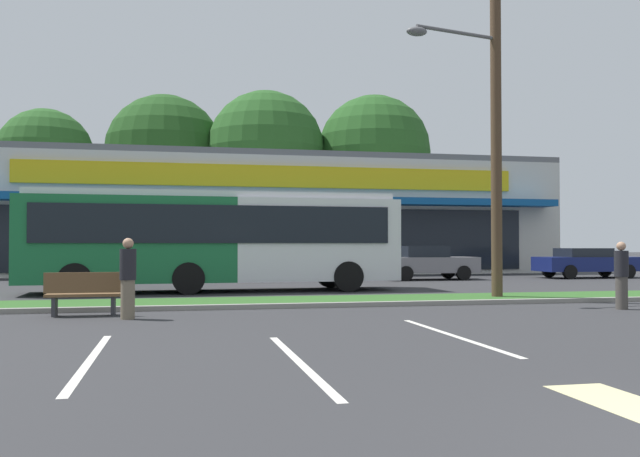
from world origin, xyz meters
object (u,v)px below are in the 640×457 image
utility_pole (492,105)px  car_4 (587,262)px  pedestrian_near_bench (128,278)px  pedestrian_by_pole (621,275)px  city_bus (215,238)px  bus_stop_bench (84,293)px  car_0 (427,262)px

utility_pole → car_4: (10.21, 11.09, -4.67)m
car_4 → pedestrian_near_bench: size_ratio=2.85×
pedestrian_by_pole → city_bus: bearing=149.5°
pedestrian_near_bench → bus_stop_bench: bearing=-26.6°
pedestrian_near_bench → pedestrian_by_pole: bearing=-167.2°
car_0 → car_4: size_ratio=0.89×
pedestrian_near_bench → city_bus: bearing=-91.6°
car_0 → pedestrian_by_pole: bearing=-91.8°
utility_pole → city_bus: bearing=143.8°
car_4 → pedestrian_near_bench: 24.05m
bus_stop_bench → car_0: bearing=-134.7°
utility_pole → pedestrian_by_pole: 5.75m
city_bus → pedestrian_by_pole: city_bus is taller
pedestrian_by_pole → car_0: bearing=99.8°
pedestrian_near_bench → utility_pole: bearing=-150.2°
utility_pole → pedestrian_by_pole: size_ratio=6.25×
city_bus → car_0: bearing=29.4°
city_bus → pedestrian_near_bench: bearing=-107.3°
car_4 → pedestrian_by_pole: bearing=-120.7°
car_4 → pedestrian_by_pole: 16.29m
pedestrian_by_pole → pedestrian_near_bench: bearing=-169.6°
bus_stop_bench → pedestrian_near_bench: pedestrian_near_bench is taller
car_0 → pedestrian_by_pole: 14.02m
city_bus → pedestrian_near_bench: size_ratio=7.25×
bus_stop_bench → car_4: car_4 is taller
car_0 → utility_pole: bearing=-101.8°
car_4 → pedestrian_near_bench: pedestrian_near_bench is taller
utility_pole → car_0: 12.25m
pedestrian_by_pole → bus_stop_bench: bearing=-173.4°
utility_pole → car_0: size_ratio=2.38×
utility_pole → car_4: 15.78m
city_bus → car_4: city_bus is taller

